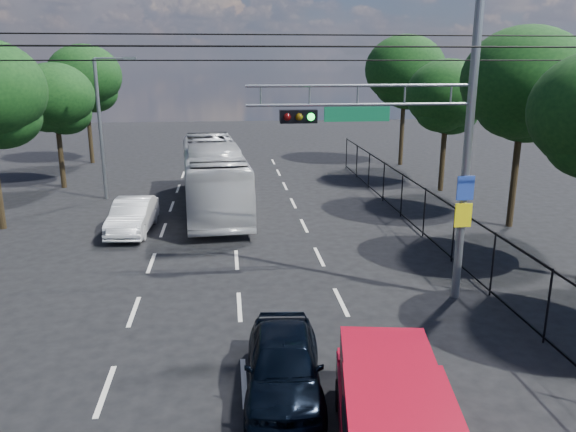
{
  "coord_description": "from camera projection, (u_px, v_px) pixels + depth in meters",
  "views": [
    {
      "loc": [
        -0.23,
        -7.05,
        6.89
      ],
      "look_at": [
        1.38,
        7.61,
        2.8
      ],
      "focal_mm": 35.0,
      "sensor_mm": 36.0,
      "label": 1
    }
  ],
  "objects": [
    {
      "name": "lane_markings",
      "position": [
        235.0,
        242.0,
        22.02
      ],
      "size": [
        6.12,
        38.0,
        0.01
      ],
      "color": "beige",
      "rests_on": "ground"
    },
    {
      "name": "signal_mast",
      "position": [
        427.0,
        123.0,
        15.42
      ],
      "size": [
        6.43,
        0.39,
        9.5
      ],
      "color": "slate",
      "rests_on": "ground"
    },
    {
      "name": "streetlight_left",
      "position": [
        103.0,
        122.0,
        27.97
      ],
      "size": [
        2.09,
        0.22,
        7.08
      ],
      "color": "slate",
      "rests_on": "ground"
    },
    {
      "name": "utility_wires",
      "position": [
        232.0,
        47.0,
        15.14
      ],
      "size": [
        22.0,
        5.04,
        0.74
      ],
      "color": "black",
      "rests_on": "ground"
    },
    {
      "name": "fence_right",
      "position": [
        441.0,
        224.0,
        20.8
      ],
      "size": [
        0.06,
        34.03,
        2.0
      ],
      "color": "black",
      "rests_on": "ground"
    },
    {
      "name": "tree_right_c",
      "position": [
        524.0,
        90.0,
        22.71
      ],
      "size": [
        5.1,
        5.1,
        8.29
      ],
      "color": "black",
      "rests_on": "ground"
    },
    {
      "name": "tree_right_d",
      "position": [
        447.0,
        101.0,
        29.61
      ],
      "size": [
        4.32,
        4.32,
        7.02
      ],
      "color": "black",
      "rests_on": "ground"
    },
    {
      "name": "tree_right_e",
      "position": [
        405.0,
        76.0,
        37.01
      ],
      "size": [
        5.28,
        5.28,
        8.58
      ],
      "color": "black",
      "rests_on": "ground"
    },
    {
      "name": "tree_left_d",
      "position": [
        56.0,
        102.0,
        30.34
      ],
      "size": [
        4.2,
        4.2,
        6.83
      ],
      "color": "black",
      "rests_on": "ground"
    },
    {
      "name": "tree_left_e",
      "position": [
        85.0,
        82.0,
        37.76
      ],
      "size": [
        4.92,
        4.92,
        7.99
      ],
      "color": "black",
      "rests_on": "ground"
    },
    {
      "name": "red_pickup",
      "position": [
        392.0,
        415.0,
        9.74
      ],
      "size": [
        2.48,
        5.04,
        1.8
      ],
      "color": "black",
      "rests_on": "ground"
    },
    {
      "name": "navy_hatchback",
      "position": [
        284.0,
        364.0,
        11.88
      ],
      "size": [
        1.94,
        4.14,
        1.37
      ],
      "primitive_type": "imported",
      "rotation": [
        0.0,
        0.0,
        -0.08
      ],
      "color": "black",
      "rests_on": "ground"
    },
    {
      "name": "white_bus",
      "position": [
        213.0,
        176.0,
        26.74
      ],
      "size": [
        3.49,
        11.49,
        3.15
      ],
      "primitive_type": "imported",
      "rotation": [
        0.0,
        0.0,
        0.08
      ],
      "color": "silver",
      "rests_on": "ground"
    },
    {
      "name": "white_van",
      "position": [
        133.0,
        216.0,
        23.22
      ],
      "size": [
        1.7,
        4.25,
        1.38
      ],
      "primitive_type": "imported",
      "rotation": [
        0.0,
        0.0,
        -0.06
      ],
      "color": "white",
      "rests_on": "ground"
    }
  ]
}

